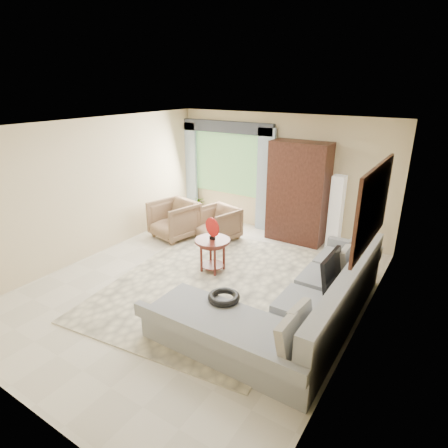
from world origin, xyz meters
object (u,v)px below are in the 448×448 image
Objects in this scene: armoire at (298,193)px; sectional_sofa at (297,309)px; coffee_table at (213,255)px; armchair_right at (218,224)px; tv_screen at (332,270)px; potted_plant at (198,206)px; floor_lamp at (336,212)px; armchair_left at (174,220)px.

sectional_sofa is at bearing -66.94° from armoire.
armchair_right is at bearing 120.23° from coffee_table.
tv_screen is 4.89m from potted_plant.
floor_lamp is (3.50, -0.05, 0.49)m from potted_plant.
floor_lamp is at bearing 38.45° from armchair_right.
floor_lamp reaches higher than coffee_table.
armchair_right is (-2.91, 1.46, -0.36)m from tv_screen.
sectional_sofa is at bearing -20.91° from coffee_table.
coffee_table is at bearing -44.67° from armchair_right.
sectional_sofa is 3.86m from armchair_left.
armoire is 0.86m from floor_lamp.
armchair_right is 0.53× the size of floor_lamp.
tv_screen is 3.93m from armchair_left.
armoire is at bearing 47.46° from armchair_right.
coffee_table is (-2.17, 0.18, -0.39)m from tv_screen.
tv_screen is 3.28m from armchair_right.
sectional_sofa is 1.65× the size of armoire.
tv_screen is at bearing -57.47° from armoire.
armoire is (-1.23, 2.90, 0.77)m from sectional_sofa.
armoire reaches higher than floor_lamp.
armchair_right is (-2.65, 2.00, 0.08)m from sectional_sofa.
floor_lamp is (3.08, 1.36, 0.35)m from armchair_left.
armoire reaches higher than armchair_left.
potted_plant is (-1.29, 1.00, -0.10)m from armchair_right.
tv_screen is at bearing -4.78° from coffee_table.
armchair_left is (-1.61, 0.87, 0.08)m from coffee_table.
coffee_table is 0.30× the size of armoire.
armoire is (-1.50, 2.35, 0.33)m from tv_screen.
potted_plant is at bearing 179.20° from floor_lamp.
armchair_left is at bearing -73.42° from potted_plant.
armchair_right reaches higher than potted_plant.
potted_plant is (-3.93, 3.01, -0.03)m from sectional_sofa.
floor_lamp is (1.47, 2.23, 0.42)m from coffee_table.
tv_screen is 0.83× the size of armchair_left.
sectional_sofa is at bearing -37.40° from potted_plant.
tv_screen is at bearing -2.19° from armchair_left.
armchair_right is 2.44m from floor_lamp.
tv_screen is 0.94× the size of armchair_right.
floor_lamp is at bearing 4.29° from armoire.
armchair_right is 1.81m from armoire.
armchair_left is (-3.78, 1.05, -0.32)m from tv_screen.
sectional_sofa is 4.95m from potted_plant.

